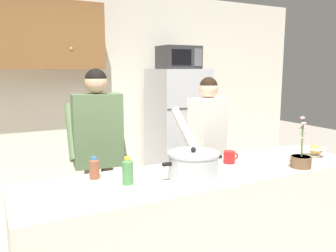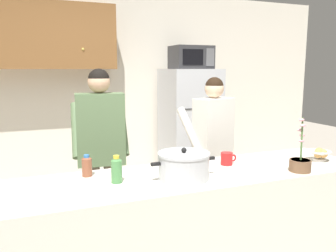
# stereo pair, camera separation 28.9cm
# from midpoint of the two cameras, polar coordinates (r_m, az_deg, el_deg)

# --- Properties ---
(back_wall_unit) EXTENTS (6.00, 0.48, 2.60)m
(back_wall_unit) POSITION_cam_midpoint_polar(r_m,az_deg,el_deg) (4.39, -9.72, 6.88)
(back_wall_unit) COLOR silver
(back_wall_unit) RESTS_ON ground
(kitchen_island) EXTENTS (2.56, 0.68, 0.92)m
(kitchen_island) POSITION_cam_midpoint_polar(r_m,az_deg,el_deg) (2.64, 7.93, -17.32)
(kitchen_island) COLOR silver
(kitchen_island) RESTS_ON ground
(refrigerator) EXTENTS (0.64, 0.68, 1.64)m
(refrigerator) POSITION_cam_midpoint_polar(r_m,az_deg,el_deg) (4.45, 5.42, -1.28)
(refrigerator) COLOR #B7BABF
(refrigerator) RESTS_ON ground
(microwave) EXTENTS (0.48, 0.37, 0.28)m
(microwave) POSITION_cam_midpoint_polar(r_m,az_deg,el_deg) (4.35, 5.75, 11.17)
(microwave) COLOR #2D2D30
(microwave) RESTS_ON refrigerator
(person_near_pot) EXTENTS (0.54, 0.46, 1.65)m
(person_near_pot) POSITION_cam_midpoint_polar(r_m,az_deg,el_deg) (3.10, -8.45, -2.15)
(person_near_pot) COLOR #726656
(person_near_pot) RESTS_ON ground
(person_by_sink) EXTENTS (0.57, 0.52, 1.56)m
(person_by_sink) POSITION_cam_midpoint_polar(r_m,az_deg,el_deg) (3.44, 9.74, -2.04)
(person_by_sink) COLOR #726656
(person_by_sink) RESTS_ON ground
(cooking_pot) EXTENTS (0.46, 0.35, 0.21)m
(cooking_pot) POSITION_cam_midpoint_polar(r_m,az_deg,el_deg) (2.31, 6.22, -6.57)
(cooking_pot) COLOR silver
(cooking_pot) RESTS_ON kitchen_island
(coffee_mug) EXTENTS (0.13, 0.09, 0.10)m
(coffee_mug) POSITION_cam_midpoint_polar(r_m,az_deg,el_deg) (2.70, 12.75, -5.30)
(coffee_mug) COLOR red
(coffee_mug) RESTS_ON kitchen_island
(bread_bowl) EXTENTS (0.19, 0.19, 0.10)m
(bread_bowl) POSITION_cam_midpoint_polar(r_m,az_deg,el_deg) (3.05, 26.20, -4.26)
(bread_bowl) COLOR white
(bread_bowl) RESTS_ON kitchen_island
(bottle_near_edge) EXTENTS (0.07, 0.07, 0.15)m
(bottle_near_edge) POSITION_cam_midpoint_polar(r_m,az_deg,el_deg) (2.39, -9.88, -6.51)
(bottle_near_edge) COLOR brown
(bottle_near_edge) RESTS_ON kitchen_island
(bottle_mid_counter) EXTENTS (0.07, 0.07, 0.18)m
(bottle_mid_counter) POSITION_cam_midpoint_polar(r_m,az_deg,el_deg) (2.23, -4.80, -7.19)
(bottle_mid_counter) COLOR #4C8C4C
(bottle_mid_counter) RESTS_ON kitchen_island
(potted_orchid) EXTENTS (0.15, 0.15, 0.39)m
(potted_orchid) POSITION_cam_midpoint_polar(r_m,az_deg,el_deg) (2.69, 23.88, -5.58)
(potted_orchid) COLOR brown
(potted_orchid) RESTS_ON kitchen_island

